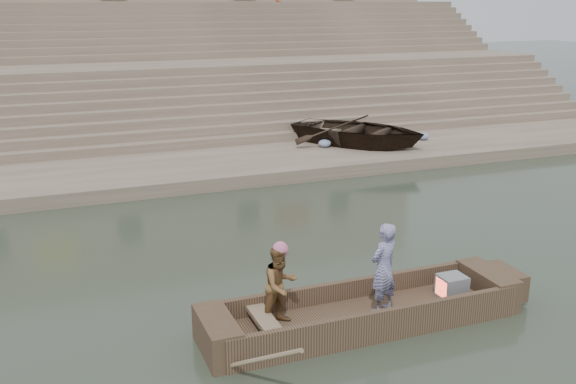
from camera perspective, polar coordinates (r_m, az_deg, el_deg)
ground at (r=14.19m, az=6.89°, el=-5.72°), size 120.00×120.00×0.00m
lower_landing at (r=21.16m, az=-3.30°, el=2.41°), size 32.00×4.00×0.40m
mid_landing at (r=28.04m, az=-8.17°, el=8.25°), size 32.00×3.00×2.80m
upper_landing at (r=34.73m, az=-11.00°, el=11.67°), size 32.00×3.00×5.20m
ghat_steps at (r=29.62m, az=-8.98°, el=9.43°), size 32.00×11.00×5.20m
main_rowboat at (r=11.39m, az=6.54°, el=-10.95°), size 5.00×1.30×0.22m
rowboat_trim at (r=11.38m, az=7.54°, el=-9.87°), size 6.04×2.63×2.03m
standing_man at (r=11.11m, az=8.33°, el=-6.59°), size 0.68×0.57×1.59m
rowing_man at (r=10.64m, az=-0.66°, el=-8.15°), size 0.79×0.70×1.36m
television at (r=12.11m, az=14.07°, el=-7.99°), size 0.46×0.42×0.40m
beached_rowboat at (r=23.15m, az=6.18°, el=5.33°), size 5.65×5.88×0.99m
cloth_bundles at (r=23.51m, az=7.60°, el=4.55°), size 4.29×0.63×0.26m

